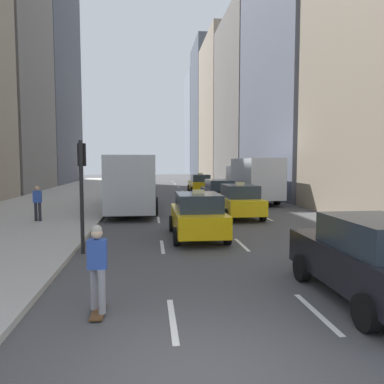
# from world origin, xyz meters

# --- Properties ---
(ground_plane) EXTENTS (160.00, 160.00, 0.00)m
(ground_plane) POSITION_xyz_m (0.00, 0.00, 0.00)
(ground_plane) COLOR #474749
(sidewalk_left) EXTENTS (8.00, 66.00, 0.15)m
(sidewalk_left) POSITION_xyz_m (-7.00, 27.00, 0.07)
(sidewalk_left) COLOR #ADAAA3
(sidewalk_left) RESTS_ON ground
(lane_markings) EXTENTS (5.72, 56.00, 0.01)m
(lane_markings) POSITION_xyz_m (2.60, 23.00, 0.01)
(lane_markings) COLOR white
(lane_markings) RESTS_ON ground
(building_row_right) EXTENTS (6.00, 99.25, 28.45)m
(building_row_right) POSITION_xyz_m (12.00, 52.77, 12.37)
(building_row_right) COLOR gray
(building_row_right) RESTS_ON ground
(taxi_lead) EXTENTS (2.02, 4.40, 1.87)m
(taxi_lead) POSITION_xyz_m (1.20, 9.40, 0.88)
(taxi_lead) COLOR yellow
(taxi_lead) RESTS_ON ground
(taxi_second) EXTENTS (2.02, 4.40, 1.87)m
(taxi_second) POSITION_xyz_m (4.00, 29.85, 0.88)
(taxi_second) COLOR yellow
(taxi_second) RESTS_ON ground
(taxi_third) EXTENTS (2.02, 4.40, 1.87)m
(taxi_third) POSITION_xyz_m (4.00, 14.31, 0.88)
(taxi_third) COLOR yellow
(taxi_third) RESTS_ON ground
(sedan_black_near) EXTENTS (2.02, 4.45, 1.79)m
(sedan_black_near) POSITION_xyz_m (4.00, 2.48, 0.91)
(sedan_black_near) COLOR black
(sedan_black_near) RESTS_ON ground
(sedan_silver_behind) EXTENTS (2.02, 4.91, 1.71)m
(sedan_silver_behind) POSITION_xyz_m (4.00, 20.22, 0.87)
(sedan_silver_behind) COLOR black
(sedan_silver_behind) RESTS_ON ground
(city_bus) EXTENTS (2.80, 11.61, 3.25)m
(city_bus) POSITION_xyz_m (-1.61, 18.91, 1.79)
(city_bus) COLOR #B7BCC1
(city_bus) RESTS_ON ground
(box_truck) EXTENTS (2.58, 8.40, 3.15)m
(box_truck) POSITION_xyz_m (6.80, 21.92, 1.71)
(box_truck) COLOR silver
(box_truck) RESTS_ON ground
(skateboarder) EXTENTS (0.36, 0.80, 1.75)m
(skateboarder) POSITION_xyz_m (-1.60, 2.41, 0.96)
(skateboarder) COLOR brown
(skateboarder) RESTS_ON ground
(pedestrian_far_walking) EXTENTS (0.36, 0.22, 1.65)m
(pedestrian_far_walking) POSITION_xyz_m (-5.86, 13.36, 1.07)
(pedestrian_far_walking) COLOR #23232D
(pedestrian_far_walking) RESTS_ON sidewalk_left
(traffic_light_pole) EXTENTS (0.24, 0.42, 3.60)m
(traffic_light_pole) POSITION_xyz_m (-2.75, 7.42, 2.41)
(traffic_light_pole) COLOR black
(traffic_light_pole) RESTS_ON ground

